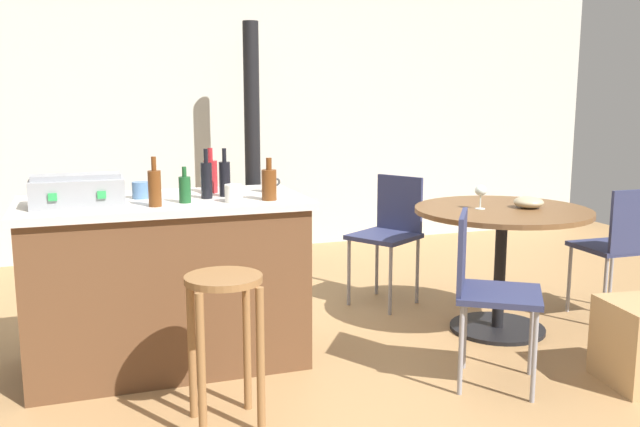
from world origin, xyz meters
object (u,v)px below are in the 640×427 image
(folding_chair_left, at_px, (485,284))
(bottle_5, at_px, (269,184))
(bottle_2, at_px, (225,178))
(dining_table, at_px, (501,237))
(cup_0, at_px, (234,193))
(cup_2, at_px, (268,183))
(serving_bowl, at_px, (529,202))
(kitchen_island, at_px, (166,282))
(bottle_3, at_px, (185,189))
(wooden_stool, at_px, (224,317))
(folding_chair_near, at_px, (619,242))
(bottle_1, at_px, (155,187))
(bottle_0, at_px, (206,179))
(wine_glass, at_px, (481,191))
(cup_1, at_px, (141,190))
(toolbox, at_px, (77,191))
(bottle_4, at_px, (211,175))
(folding_chair_far, at_px, (390,228))
(wood_stove, at_px, (254,207))

(folding_chair_left, height_order, bottle_5, bottle_5)
(bottle_2, height_order, bottle_5, bottle_2)
(dining_table, bearing_deg, cup_0, -177.20)
(cup_2, distance_m, serving_bowl, 1.58)
(bottle_5, bearing_deg, bottle_2, 132.57)
(kitchen_island, relative_size, bottle_2, 5.72)
(bottle_5, relative_size, cup_0, 1.76)
(bottle_2, height_order, cup_2, bottle_2)
(bottle_3, bearing_deg, serving_bowl, -0.35)
(wooden_stool, height_order, dining_table, dining_table)
(bottle_2, bearing_deg, serving_bowl, -5.14)
(folding_chair_near, relative_size, bottle_1, 3.54)
(bottle_0, bearing_deg, wine_glass, -1.94)
(bottle_1, relative_size, cup_2, 2.27)
(cup_1, xyz_separation_m, serving_bowl, (2.25, -0.23, -0.15))
(toolbox, relative_size, bottle_4, 1.78)
(cup_2, bearing_deg, bottle_1, -155.29)
(dining_table, bearing_deg, serving_bowl, -13.33)
(folding_chair_left, xyz_separation_m, bottle_5, (-0.95, 0.57, 0.47))
(dining_table, relative_size, bottle_4, 4.23)
(kitchen_island, distance_m, cup_2, 0.78)
(bottle_0, bearing_deg, bottle_1, -148.52)
(wooden_stool, bearing_deg, cup_1, 106.31)
(folding_chair_left, distance_m, cup_1, 1.84)
(folding_chair_far, bearing_deg, cup_2, -151.34)
(kitchen_island, xyz_separation_m, bottle_4, (0.28, 0.15, 0.55))
(folding_chair_near, xyz_separation_m, cup_1, (-2.91, 0.28, 0.43))
(wooden_stool, xyz_separation_m, cup_2, (0.44, 0.89, 0.45))
(cup_0, bearing_deg, serving_bowl, 1.40)
(kitchen_island, xyz_separation_m, bottle_2, (0.33, -0.01, 0.55))
(kitchen_island, relative_size, wine_glass, 10.29)
(folding_chair_far, height_order, bottle_0, bottle_0)
(wooden_stool, distance_m, cup_1, 1.02)
(dining_table, distance_m, bottle_4, 1.78)
(wooden_stool, xyz_separation_m, folding_chair_near, (2.66, 0.59, 0.02))
(folding_chair_near, xyz_separation_m, toolbox, (-3.23, 0.14, 0.46))
(cup_1, bearing_deg, wood_stove, 61.07)
(wooden_stool, bearing_deg, cup_0, 73.19)
(cup_1, bearing_deg, bottle_2, -9.29)
(wood_stove, distance_m, bottle_1, 2.51)
(folding_chair_far, bearing_deg, cup_1, -161.70)
(bottle_4, bearing_deg, wood_stove, 69.60)
(dining_table, xyz_separation_m, cup_2, (-1.40, 0.21, 0.37))
(serving_bowl, bearing_deg, kitchen_island, 175.34)
(folding_chair_left, relative_size, bottle_3, 4.74)
(bottle_0, relative_size, cup_1, 2.09)
(kitchen_island, xyz_separation_m, dining_table, (1.99, -0.14, 0.13))
(wine_glass, bearing_deg, dining_table, -11.41)
(toolbox, distance_m, bottle_0, 0.64)
(folding_chair_near, height_order, bottle_4, bottle_4)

